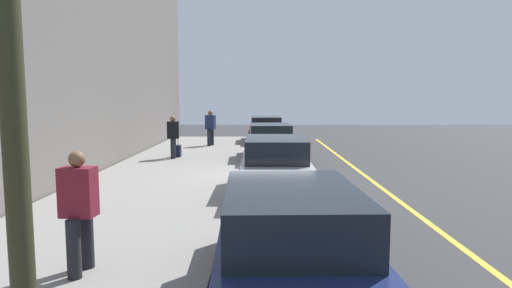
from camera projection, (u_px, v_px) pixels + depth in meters
The scene contains 13 objects.
ground_plane at pixel (270, 183), 13.24m from camera, with size 56.00×56.00×0.00m, color #333335.
sidewalk at pixel (161, 181), 13.26m from camera, with size 28.00×4.60×0.15m, color gray.
lane_stripe_centre at pixel (375, 183), 13.22m from camera, with size 28.00×0.14×0.01m, color gold.
snow_bank_curb at pixel (250, 158), 17.90m from camera, with size 6.32×0.56×0.22m, color white.
parked_car_red at pixel (266, 130), 24.30m from camera, with size 4.73×2.02×1.51m.
parked_car_green at pixel (270, 143), 17.59m from camera, with size 4.26×2.01×1.51m.
parked_car_silver at pixel (276, 166), 11.68m from camera, with size 4.67×1.90×1.51m.
parked_car_navy at pixel (293, 252), 5.22m from camera, with size 4.81×2.02×1.51m.
pedestrian_black_coat at pixel (173, 136), 17.54m from camera, with size 0.56×0.48×1.70m.
pedestrian_burgundy_coat at pixel (79, 209), 6.04m from camera, with size 0.57×0.49×1.73m.
pedestrian_navy_coat at pixel (210, 127), 22.08m from camera, with size 0.57×0.54×1.77m.
traffic_light_pole at pixel (6, 23), 2.05m from camera, with size 0.35×0.26×4.12m.
rolling_suitcase at pixel (178, 151), 18.02m from camera, with size 0.34×0.22×0.84m.
Camera 1 is at (13.04, -0.32, 2.61)m, focal length 30.66 mm.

